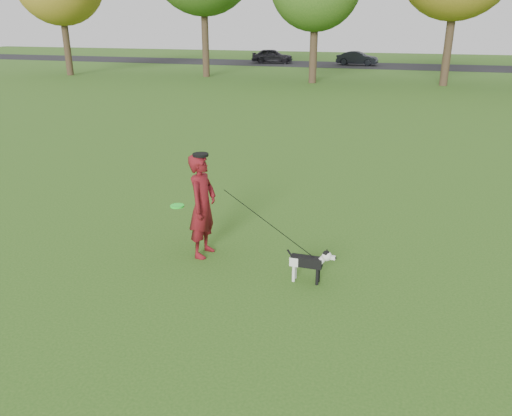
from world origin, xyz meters
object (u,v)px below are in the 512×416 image
(man, at_px, (203,206))
(dog, at_px, (310,261))
(car_left, at_px, (272,56))
(car_mid, at_px, (357,58))

(man, height_order, dog, man)
(car_left, bearing_deg, man, -176.15)
(man, bearing_deg, car_mid, 5.26)
(car_mid, bearing_deg, dog, -170.23)
(car_left, distance_m, car_mid, 7.90)
(man, relative_size, dog, 2.31)
(man, height_order, car_left, man)
(car_mid, bearing_deg, man, -172.90)
(car_mid, bearing_deg, car_left, 93.98)
(car_left, height_order, car_mid, car_left)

